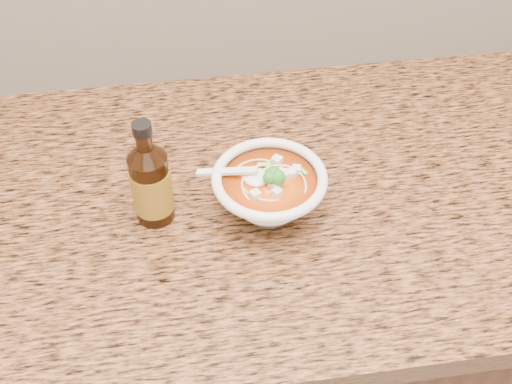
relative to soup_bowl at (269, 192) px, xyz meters
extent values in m
cube|color=#381C10|center=(0.01, 0.05, -0.51)|extent=(4.00, 0.65, 0.86)
cube|color=brown|center=(0.01, 0.05, -0.06)|extent=(4.00, 0.68, 0.04)
cylinder|color=white|center=(0.00, 0.00, -0.04)|extent=(0.07, 0.07, 0.01)
torus|color=white|center=(0.00, 0.00, 0.03)|extent=(0.17, 0.17, 0.02)
torus|color=beige|center=(-0.01, 0.00, 0.02)|extent=(0.11, 0.11, 0.00)
torus|color=beige|center=(0.01, 0.00, 0.02)|extent=(0.11, 0.11, 0.00)
torus|color=beige|center=(0.01, -0.01, 0.02)|extent=(0.11, 0.11, 0.00)
torus|color=beige|center=(0.00, 0.01, 0.02)|extent=(0.10, 0.10, 0.00)
torus|color=beige|center=(0.00, 0.00, 0.02)|extent=(0.09, 0.09, 0.00)
torus|color=beige|center=(0.02, -0.01, 0.02)|extent=(0.12, 0.12, 0.00)
torus|color=beige|center=(-0.01, 0.01, 0.02)|extent=(0.11, 0.11, 0.00)
torus|color=beige|center=(0.00, 0.00, 0.01)|extent=(0.10, 0.10, 0.00)
cube|color=silver|center=(0.01, -0.01, 0.03)|extent=(0.01, 0.01, 0.01)
cube|color=silver|center=(0.01, -0.03, 0.03)|extent=(0.01, 0.01, 0.01)
cube|color=silver|center=(-0.02, 0.05, 0.03)|extent=(0.01, 0.01, 0.01)
cube|color=silver|center=(0.02, 0.02, 0.03)|extent=(0.02, 0.02, 0.01)
cube|color=silver|center=(0.00, 0.03, 0.03)|extent=(0.02, 0.02, 0.01)
cube|color=silver|center=(0.02, 0.01, 0.03)|extent=(0.01, 0.01, 0.01)
cube|color=silver|center=(0.01, -0.02, 0.03)|extent=(0.02, 0.02, 0.01)
cube|color=silver|center=(-0.04, -0.03, 0.03)|extent=(0.02, 0.02, 0.01)
cube|color=silver|center=(-0.01, -0.04, 0.03)|extent=(0.02, 0.02, 0.01)
ellipsoid|color=#196014|center=(0.00, -0.01, 0.04)|extent=(0.03, 0.03, 0.03)
cylinder|color=#90D351|center=(-0.03, -0.01, 0.03)|extent=(0.02, 0.01, 0.01)
cylinder|color=#90D351|center=(-0.05, -0.02, 0.03)|extent=(0.02, 0.01, 0.01)
cylinder|color=#90D351|center=(0.02, 0.01, 0.03)|extent=(0.02, 0.01, 0.01)
cylinder|color=#90D351|center=(-0.01, -0.03, 0.03)|extent=(0.01, 0.02, 0.01)
ellipsoid|color=white|center=(-0.02, 0.01, 0.03)|extent=(0.04, 0.04, 0.01)
cube|color=white|center=(-0.06, 0.02, 0.03)|extent=(0.09, 0.04, 0.02)
cylinder|color=#341807|center=(-0.17, 0.02, 0.02)|extent=(0.07, 0.07, 0.12)
cylinder|color=#341807|center=(-0.17, 0.02, 0.11)|extent=(0.03, 0.03, 0.02)
cylinder|color=black|center=(-0.17, 0.02, 0.13)|extent=(0.03, 0.03, 0.02)
cylinder|color=red|center=(-0.17, 0.02, 0.02)|extent=(0.08, 0.08, 0.07)
camera|label=1|loc=(-0.12, -0.65, 0.69)|focal=45.00mm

